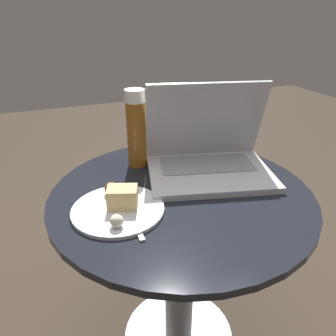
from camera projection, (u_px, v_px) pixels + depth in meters
name	position (u px, v px, depth m)	size (l,w,h in m)	color
ground_plane	(178.00, 335.00, 1.12)	(6.00, 6.00, 0.00)	#382D23
table	(180.00, 240.00, 0.94)	(0.69, 0.69, 0.57)	#9E9EA3
laptop	(208.00, 155.00, 0.95)	(0.40, 0.33, 0.26)	silver
beer_glass	(136.00, 129.00, 0.95)	(0.06, 0.06, 0.23)	brown
snack_plate	(119.00, 206.00, 0.78)	(0.22, 0.22, 0.06)	silver
fork	(131.00, 214.00, 0.76)	(0.03, 0.18, 0.00)	#B2B2B7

